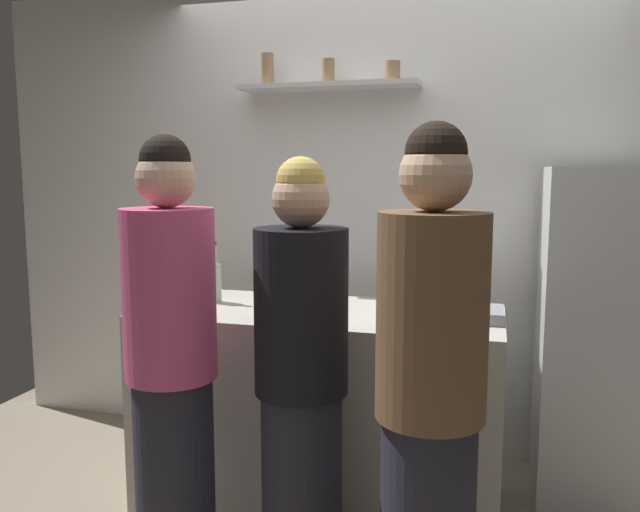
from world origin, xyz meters
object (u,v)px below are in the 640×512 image
(baking_pan, at_px, (463,313))
(person_pink_top, at_px, (172,366))
(refrigerator, at_px, (605,339))
(person_blonde, at_px, (301,383))
(wine_bottle_pale_glass, at_px, (214,281))
(water_bottle_plastic, at_px, (310,283))
(person_brown_jacket, at_px, (430,403))
(utensil_holder, at_px, (413,310))
(wine_bottle_green_glass, at_px, (267,294))

(baking_pan, relative_size, person_pink_top, 0.20)
(refrigerator, xyz_separation_m, person_blonde, (-1.17, -0.97, 0.00))
(wine_bottle_pale_glass, bearing_deg, baking_pan, -2.03)
(person_pink_top, bearing_deg, refrigerator, -168.13)
(water_bottle_plastic, xyz_separation_m, person_blonde, (0.19, -0.76, -0.23))
(wine_bottle_pale_glass, distance_m, person_brown_jacket, 1.44)
(utensil_holder, xyz_separation_m, person_pink_top, (-0.83, -0.51, -0.15))
(person_brown_jacket, bearing_deg, refrigerator, 73.30)
(utensil_holder, distance_m, person_blonde, 0.59)
(person_blonde, bearing_deg, wine_bottle_green_glass, 75.23)
(refrigerator, bearing_deg, baking_pan, -150.39)
(utensil_holder, distance_m, person_brown_jacket, 0.70)
(utensil_holder, height_order, water_bottle_plastic, utensil_holder)
(wine_bottle_green_glass, relative_size, person_brown_jacket, 0.17)
(refrigerator, xyz_separation_m, person_brown_jacket, (-0.68, -1.20, 0.06))
(wine_bottle_green_glass, xyz_separation_m, person_blonde, (0.28, -0.41, -0.24))
(utensil_holder, bearing_deg, wine_bottle_pale_glass, 167.57)
(baking_pan, bearing_deg, person_blonde, -131.70)
(wine_bottle_pale_glass, distance_m, person_pink_top, 0.77)
(wine_bottle_green_glass, bearing_deg, baking_pan, 13.40)
(wine_bottle_pale_glass, bearing_deg, refrigerator, 9.90)
(wine_bottle_pale_glass, xyz_separation_m, person_pink_top, (0.16, -0.73, -0.20))
(utensil_holder, distance_m, wine_bottle_green_glass, 0.63)
(utensil_holder, bearing_deg, person_blonde, -128.89)
(water_bottle_plastic, bearing_deg, wine_bottle_green_glass, -104.60)
(person_brown_jacket, bearing_deg, baking_pan, 99.23)
(baking_pan, height_order, person_pink_top, person_pink_top)
(baking_pan, relative_size, utensil_holder, 1.55)
(utensil_holder, distance_m, person_pink_top, 0.99)
(wine_bottle_pale_glass, relative_size, person_brown_jacket, 0.17)
(wine_bottle_green_glass, height_order, wine_bottle_pale_glass, wine_bottle_pale_glass)
(baking_pan, relative_size, water_bottle_plastic, 1.57)
(utensil_holder, xyz_separation_m, person_brown_jacket, (0.14, -0.67, -0.14))
(wine_bottle_green_glass, distance_m, person_pink_top, 0.56)
(refrigerator, bearing_deg, wine_bottle_pale_glass, -170.10)
(utensil_holder, relative_size, person_blonde, 0.14)
(person_blonde, bearing_deg, refrigerator, -9.25)
(baking_pan, xyz_separation_m, person_blonde, (-0.54, -0.61, -0.16))
(person_brown_jacket, bearing_deg, person_pink_top, -176.36)
(water_bottle_plastic, bearing_deg, utensil_holder, -31.66)
(refrigerator, bearing_deg, person_pink_top, -147.81)
(baking_pan, height_order, wine_bottle_pale_glass, wine_bottle_pale_glass)
(utensil_holder, distance_m, wine_bottle_pale_glass, 1.01)
(wine_bottle_pale_glass, bearing_deg, wine_bottle_green_glass, -33.41)
(water_bottle_plastic, bearing_deg, person_brown_jacket, -55.95)
(wine_bottle_green_glass, height_order, water_bottle_plastic, wine_bottle_green_glass)
(refrigerator, distance_m, person_brown_jacket, 1.38)
(wine_bottle_green_glass, bearing_deg, refrigerator, 20.88)
(wine_bottle_pale_glass, distance_m, person_blonde, 0.94)
(utensil_holder, xyz_separation_m, wine_bottle_green_glass, (-0.63, -0.02, 0.04))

